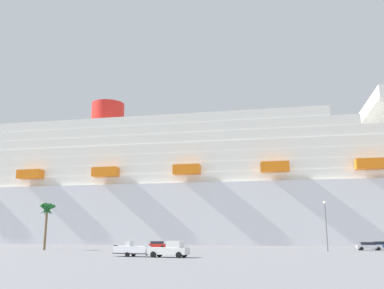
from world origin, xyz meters
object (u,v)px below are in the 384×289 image
parked_car_silver_sedan (369,246)px  cruise_ship (197,192)px  street_lamp (326,219)px  parked_car_blue_suv (381,245)px  small_boat_on_trailer (136,250)px  palm_tree (47,212)px  pickup_truck (170,250)px  parked_car_red_hatchback (158,245)px

parked_car_silver_sedan → cruise_ship: bearing=132.5°
cruise_ship → street_lamp: cruise_ship is taller
street_lamp → parked_car_blue_suv: street_lamp is taller
cruise_ship → parked_car_blue_suv: bearing=-40.2°
cruise_ship → small_boat_on_trailer: cruise_ship is taller
palm_tree → parked_car_blue_suv: 69.98m
pickup_truck → parked_car_silver_sedan: pickup_truck is taller
street_lamp → palm_tree: bearing=-177.2°
small_boat_on_trailer → parked_car_red_hatchback: bearing=100.6°
cruise_ship → pickup_truck: bearing=-82.0°
palm_tree → parked_car_blue_suv: (67.20, 18.34, -6.65)m
small_boat_on_trailer → palm_tree: palm_tree is taller
pickup_truck → street_lamp: 33.54m
parked_car_silver_sedan → parked_car_red_hatchback: bearing=178.7°
small_boat_on_trailer → parked_car_blue_suv: small_boat_on_trailer is taller
cruise_ship → pickup_truck: cruise_ship is taller
small_boat_on_trailer → street_lamp: bearing=38.6°
pickup_truck → palm_tree: (-31.22, 20.92, 6.44)m
palm_tree → parked_car_red_hatchback: (20.05, 12.04, -6.65)m
pickup_truck → small_boat_on_trailer: bearing=171.1°
small_boat_on_trailer → palm_tree: bearing=142.3°
palm_tree → parked_car_blue_suv: palm_tree is taller
palm_tree → parked_car_red_hatchback: palm_tree is taller
cruise_ship → street_lamp: 66.30m
street_lamp → parked_car_silver_sedan: (8.67, 8.41, -4.98)m
palm_tree → street_lamp: (54.57, 2.67, -1.67)m
pickup_truck → parked_car_silver_sedan: size_ratio=1.25×
parked_car_blue_suv → parked_car_silver_sedan: same height
parked_car_blue_suv → parked_car_silver_sedan: 8.27m
cruise_ship → palm_tree: cruise_ship is taller
cruise_ship → pickup_truck: size_ratio=44.60×
street_lamp → pickup_truck: bearing=-134.7°
palm_tree → parked_car_silver_sedan: (63.24, 11.08, -6.64)m
palm_tree → street_lamp: bearing=2.8°
pickup_truck → parked_car_blue_suv: bearing=47.5°
parked_car_silver_sedan → parked_car_red_hatchback: 43.21m
pickup_truck → parked_car_blue_suv: 53.25m
pickup_truck → street_lamp: size_ratio=0.64×
pickup_truck → palm_tree: palm_tree is taller
parked_car_red_hatchback → pickup_truck: bearing=-71.3°
small_boat_on_trailer → street_lamp: 36.82m
cruise_ship → palm_tree: size_ratio=28.00×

